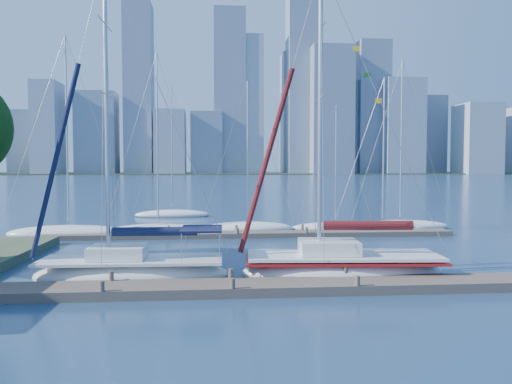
{
  "coord_description": "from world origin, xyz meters",
  "views": [
    {
      "loc": [
        -0.77,
        -20.19,
        5.2
      ],
      "look_at": [
        1.35,
        4.0,
        3.92
      ],
      "focal_mm": 35.0,
      "sensor_mm": 36.0,
      "label": 1
    }
  ],
  "objects": [
    {
      "name": "sailboat_navy",
      "position": [
        -4.41,
        2.46,
        1.17
      ],
      "size": [
        8.81,
        3.08,
        14.96
      ],
      "rotation": [
        0.0,
        0.0,
        -0.03
      ],
      "color": "silver",
      "rests_on": "ground"
    },
    {
      "name": "bg_boat_0",
      "position": [
        -11.3,
        17.3,
        0.3
      ],
      "size": [
        9.32,
        4.87,
        15.05
      ],
      "rotation": [
        0.0,
        0.0,
        0.28
      ],
      "color": "silver",
      "rests_on": "ground"
    },
    {
      "name": "skyline",
      "position": [
        20.68,
        290.3,
        35.93
      ],
      "size": [
        502.88,
        51.31,
        120.47
      ],
      "color": "gray",
      "rests_on": "ground"
    },
    {
      "name": "bg_boat_6",
      "position": [
        -4.85,
        31.17,
        0.26
      ],
      "size": [
        7.86,
        3.18,
        13.57
      ],
      "rotation": [
        0.0,
        0.0,
        0.14
      ],
      "color": "silver",
      "rests_on": "ground"
    },
    {
      "name": "near_dock",
      "position": [
        0.0,
        0.0,
        0.2
      ],
      "size": [
        26.0,
        2.0,
        0.4
      ],
      "primitive_type": "cube",
      "color": "#4A3F36",
      "rests_on": "ground"
    },
    {
      "name": "bg_boat_3",
      "position": [
        9.15,
        19.29,
        0.21
      ],
      "size": [
        7.56,
        4.54,
        10.34
      ],
      "rotation": [
        0.0,
        0.0,
        0.38
      ],
      "color": "silver",
      "rests_on": "ground"
    },
    {
      "name": "bg_boat_2",
      "position": [
        2.0,
        18.97,
        0.27
      ],
      "size": [
        7.73,
        4.59,
        12.18
      ],
      "rotation": [
        0.0,
        0.0,
        -0.33
      ],
      "color": "silver",
      "rests_on": "ground"
    },
    {
      "name": "ground",
      "position": [
        0.0,
        0.0,
        0.0
      ],
      "size": [
        700.0,
        700.0,
        0.0
      ],
      "primitive_type": "plane",
      "color": "#182B4E",
      "rests_on": "ground"
    },
    {
      "name": "far_shore",
      "position": [
        0.0,
        320.0,
        0.0
      ],
      "size": [
        800.0,
        100.0,
        1.5
      ],
      "primitive_type": "cube",
      "color": "#38472D",
      "rests_on": "ground"
    },
    {
      "name": "bg_boat_4",
      "position": [
        12.6,
        17.9,
        0.27
      ],
      "size": [
        7.68,
        3.95,
        12.45
      ],
      "rotation": [
        0.0,
        0.0,
        -0.22
      ],
      "color": "silver",
      "rests_on": "ground"
    },
    {
      "name": "bg_boat_1",
      "position": [
        -4.94,
        18.5,
        0.27
      ],
      "size": [
        8.07,
        2.68,
        14.1
      ],
      "rotation": [
        0.0,
        0.0,
        -0.06
      ],
      "color": "silver",
      "rests_on": "ground"
    },
    {
      "name": "far_dock",
      "position": [
        2.0,
        16.0,
        0.18
      ],
      "size": [
        30.0,
        1.8,
        0.36
      ],
      "primitive_type": "cube",
      "color": "#4A3F36",
      "rests_on": "ground"
    },
    {
      "name": "sailboat_maroon",
      "position": [
        5.23,
        2.28,
        1.08
      ],
      "size": [
        9.7,
        3.77,
        14.86
      ],
      "rotation": [
        0.0,
        0.0,
        -0.07
      ],
      "color": "silver",
      "rests_on": "ground"
    },
    {
      "name": "bg_boat_5",
      "position": [
        14.61,
        19.42,
        0.27
      ],
      "size": [
        8.44,
        2.76,
        14.06
      ],
      "rotation": [
        0.0,
        0.0,
        0.06
      ],
      "color": "silver",
      "rests_on": "ground"
    }
  ]
}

